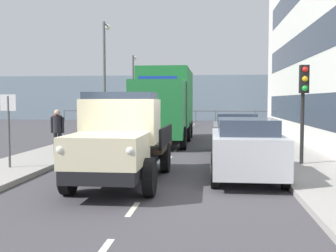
{
  "coord_description": "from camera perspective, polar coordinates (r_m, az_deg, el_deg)",
  "views": [
    {
      "loc": [
        -1.58,
        9.64,
        2.22
      ],
      "look_at": [
        0.31,
        -8.04,
        1.09
      ],
      "focal_mm": 43.38,
      "sensor_mm": 36.0,
      "label": 1
    }
  ],
  "objects": [
    {
      "name": "sidewalk_left",
      "position": [
        22.14,
        14.11,
        -2.05
      ],
      "size": [
        2.36,
        41.01,
        0.15
      ],
      "primitive_type": "cube",
      "color": "#9E9993",
      "rests_on": "ground_plane"
    },
    {
      "name": "lamp_post_promenade",
      "position": [
        23.7,
        -8.84,
        7.95
      ],
      "size": [
        0.32,
        1.14,
        6.52
      ],
      "color": "#59595B",
      "rests_on": "sidewalk_right"
    },
    {
      "name": "pedestrian_in_dark_coat",
      "position": [
        19.06,
        -15.37,
        0.13
      ],
      "size": [
        0.53,
        0.34,
        1.62
      ],
      "color": "#4C473D",
      "rests_on": "sidewalk_right"
    },
    {
      "name": "pedestrian_strolling",
      "position": [
        20.07,
        -11.19,
        0.27
      ],
      "size": [
        0.53,
        0.34,
        1.57
      ],
      "color": "#383342",
      "rests_on": "sidewalk_right"
    },
    {
      "name": "sidewalk_right",
      "position": [
        22.79,
        -9.86,
        -1.83
      ],
      "size": [
        2.36,
        41.01,
        0.15
      ],
      "primitive_type": "cube",
      "color": "#9E9993",
      "rests_on": "ground_plane"
    },
    {
      "name": "street_sign",
      "position": [
        13.38,
        -21.49,
        1.08
      ],
      "size": [
        0.5,
        0.07,
        2.25
      ],
      "color": "#4C4C4C",
      "rests_on": "sidewalk_right"
    },
    {
      "name": "lamp_post_far",
      "position": [
        33.0,
        -4.87,
        5.98
      ],
      "size": [
        0.32,
        1.14,
        5.68
      ],
      "color": "#59595B",
      "rests_on": "sidewalk_right"
    },
    {
      "name": "seawall_railing",
      "position": [
        41.77,
        3.92,
        1.82
      ],
      "size": [
        28.08,
        0.08,
        1.2
      ],
      "color": "#4C5156",
      "rests_on": "ground_plane"
    },
    {
      "name": "sea_horizon",
      "position": [
        45.35,
        4.1,
        3.97
      ],
      "size": [
        80.0,
        0.8,
        5.0
      ],
      "primitive_type": "cube",
      "color": "gray",
      "rests_on": "ground_plane"
    },
    {
      "name": "traffic_light_near",
      "position": [
        13.83,
        18.51,
        4.49
      ],
      "size": [
        0.28,
        0.41,
        3.2
      ],
      "color": "black",
      "rests_on": "sidewalk_left"
    },
    {
      "name": "lorry_cargo_green",
      "position": [
        21.09,
        -0.42,
        3.23
      ],
      "size": [
        2.58,
        8.2,
        3.87
      ],
      "color": "#1E7033",
      "rests_on": "ground_plane"
    },
    {
      "name": "ground_plane",
      "position": [
        21.98,
        1.94,
        -2.17
      ],
      "size": [
        80.0,
        80.0,
        0.0
      ],
      "primitive_type": "plane",
      "color": "#423F44"
    },
    {
      "name": "truck_vintage_cream",
      "position": [
        10.74,
        -6.65,
        -1.96
      ],
      "size": [
        2.17,
        5.64,
        2.43
      ],
      "color": "black",
      "rests_on": "ground_plane"
    },
    {
      "name": "road_centreline_markings",
      "position": [
        20.42,
        1.62,
        -2.61
      ],
      "size": [
        0.12,
        35.46,
        0.01
      ],
      "color": "silver",
      "rests_on": "ground_plane"
    },
    {
      "name": "car_maroon_oppositeside_1",
      "position": [
        26.69,
        -2.8,
        0.78
      ],
      "size": [
        1.94,
        4.19,
        1.72
      ],
      "color": "maroon",
      "rests_on": "ground_plane"
    },
    {
      "name": "car_black_oppositeside_2",
      "position": [
        33.11,
        -1.07,
        1.33
      ],
      "size": [
        1.86,
        4.44,
        1.72
      ],
      "color": "black",
      "rests_on": "ground_plane"
    },
    {
      "name": "car_navy_oppositeside_0",
      "position": [
        20.65,
        -5.44,
        -0.07
      ],
      "size": [
        1.8,
        4.02,
        1.72
      ],
      "color": "navy",
      "rests_on": "ground_plane"
    },
    {
      "name": "pedestrian_with_bag",
      "position": [
        15.95,
        -15.28,
        -0.3
      ],
      "size": [
        0.53,
        0.34,
        1.72
      ],
      "color": "black",
      "rests_on": "sidewalk_right"
    },
    {
      "name": "pedestrian_couple_a",
      "position": [
        23.08,
        -8.54,
        0.83
      ],
      "size": [
        0.53,
        0.34,
        1.64
      ],
      "color": "black",
      "rests_on": "sidewalk_right"
    },
    {
      "name": "car_silver_kerbside_near",
      "position": [
        11.52,
        10.88,
        -3.04
      ],
      "size": [
        1.93,
        3.95,
        1.72
      ],
      "color": "#B7BABF",
      "rests_on": "ground_plane"
    },
    {
      "name": "car_grey_kerbside_1",
      "position": [
        16.32,
        9.47,
        -1.08
      ],
      "size": [
        1.86,
        4.13,
        1.72
      ],
      "color": "slate",
      "rests_on": "ground_plane"
    },
    {
      "name": "pedestrian_near_railing",
      "position": [
        25.04,
        -10.12,
        0.97
      ],
      "size": [
        0.53,
        0.34,
        1.6
      ],
      "color": "#4C473D",
      "rests_on": "sidewalk_right"
    }
  ]
}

